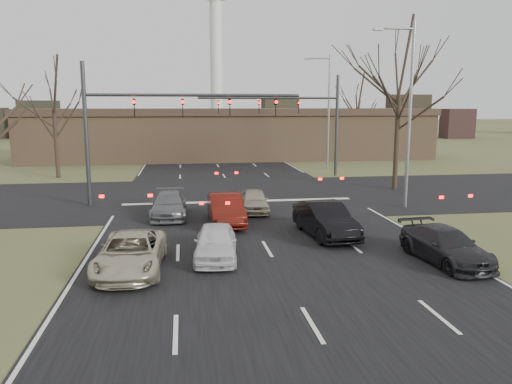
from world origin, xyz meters
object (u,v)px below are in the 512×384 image
Objects in this scene: mast_arm_near at (146,115)px; car_black_hatch at (325,220)px; streetlight_right_far at (327,106)px; car_silver_suv at (131,253)px; car_silver_ahead at (254,201)px; building at (231,133)px; mast_arm_far at (302,113)px; car_red_ahead at (226,209)px; car_white_sedan at (216,242)px; car_grey_ahead at (169,205)px; streetlight_right_near at (407,106)px; car_charcoal_sedan at (446,246)px.

mast_arm_near is 2.69× the size of car_black_hatch.
car_silver_suv is (-14.39, -25.93, -4.94)m from streetlight_right_far.
car_silver_ahead is (5.56, 9.03, -0.04)m from car_silver_suv.
car_silver_ahead is (-2.33, 5.50, -0.13)m from car_black_hatch.
mast_arm_far reaches higher than building.
car_red_ahead is (-4.07, 2.93, -0.02)m from car_black_hatch.
car_silver_suv is 10.61m from car_silver_ahead.
building is 15.75m from mast_arm_far.
car_silver_ahead is at bearing -117.57° from streetlight_right_far.
car_grey_ahead is (-1.90, 7.49, -0.02)m from car_white_sedan.
car_silver_ahead is at bearing 107.45° from car_black_hatch.
car_silver_ahead is at bearing -113.78° from mast_arm_far.
mast_arm_far is at bearing 63.52° from car_red_ahead.
car_silver_suv is (-11.25, -21.93, -4.37)m from mast_arm_far.
car_red_ahead is (0.85, 5.50, 0.08)m from car_white_sedan.
streetlight_right_far reaches higher than mast_arm_near.
streetlight_right_near is at bearing -91.68° from streetlight_right_far.
car_silver_ahead is (4.50, 0.58, -0.02)m from car_grey_ahead.
car_black_hatch reaches higher than car_silver_ahead.
car_charcoal_sedan is at bearing -57.13° from car_black_hatch.
car_grey_ahead is 0.99× the size of car_red_ahead.
building is 37.66m from car_silver_suv.
building reaches higher than car_silver_suv.
mast_arm_near reaches higher than car_black_hatch.
car_white_sedan is at bearing 20.59° from car_silver_suv.
car_red_ahead is at bearing -118.50° from streetlight_right_far.
car_white_sedan is 0.84× the size of car_black_hatch.
mast_arm_near is at bearing 111.21° from car_white_sedan.
car_white_sedan reaches higher than car_silver_ahead.
mast_arm_far is 2.46× the size of car_black_hatch.
mast_arm_far is 1.11× the size of streetlight_right_far.
streetlight_right_near and streetlight_right_far have the same top height.
mast_arm_near is 14.38m from streetlight_right_near.
streetlight_right_near is at bearing 68.59° from car_charcoal_sedan.
car_silver_suv is 1.04× the size of car_black_hatch.
streetlight_right_far is (0.50, 17.00, 0.00)m from streetlight_right_near.
car_silver_suv is at bearing -89.21° from mast_arm_near.
mast_arm_far is at bearing -128.11° from streetlight_right_far.
car_black_hatch is 5.30m from car_charcoal_sedan.
car_silver_suv is 1.23× the size of car_white_sedan.
mast_arm_far is 2.93× the size of car_white_sedan.
streetlight_right_far is at bearing 70.69° from car_white_sedan.
car_charcoal_sedan is 13.59m from car_grey_ahead.
car_grey_ahead is at bearing -168.62° from car_silver_ahead.
mast_arm_far is 14.77m from car_silver_ahead.
building is 9.40× the size of car_black_hatch.
car_white_sedan is at bearing -74.97° from car_grey_ahead.
mast_arm_near is 1.21× the size of streetlight_right_far.
car_white_sedan is 8.37m from car_charcoal_sedan.
streetlight_right_near is at bearing 35.28° from car_silver_suv.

